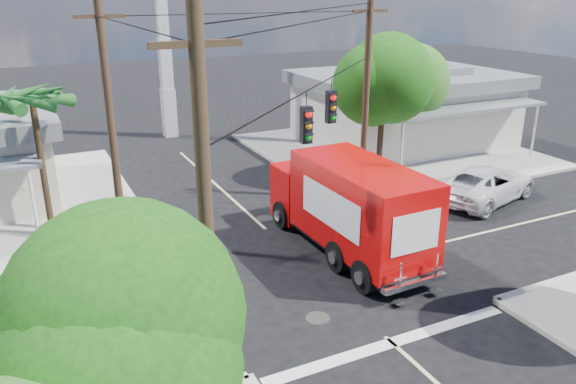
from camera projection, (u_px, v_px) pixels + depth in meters
ground at (315, 273)px, 18.52m from camera, size 120.00×120.00×0.00m
sidewalk_ne at (390, 151)px, 32.16m from camera, size 14.12×14.12×0.14m
road_markings at (337, 294)px, 17.27m from camera, size 32.00×32.00×0.01m
building_ne at (405, 106)px, 32.97m from camera, size 11.80×10.20×4.50m
radio_tower at (164, 45)px, 33.67m from camera, size 0.80×0.80×17.00m
tree_sw_front at (137, 335)px, 7.79m from camera, size 3.88×3.78×6.03m
tree_ne_front at (384, 83)px, 25.56m from camera, size 4.21×4.14×6.66m
tree_ne_back at (400, 85)px, 28.69m from camera, size 3.77×3.66×5.82m
palm_nw_front at (32, 102)px, 20.03m from camera, size 3.01×3.08×5.59m
utility_poles at (248, 130)px, 17.62m from camera, size 12.00×10.68×9.00m
vending_boxes at (373, 174)px, 26.19m from camera, size 1.90×0.50×1.10m
delivery_truck at (349, 206)px, 19.49m from camera, size 2.69×7.91×3.39m
parked_car at (485, 184)px, 24.65m from camera, size 5.97×3.97×1.52m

